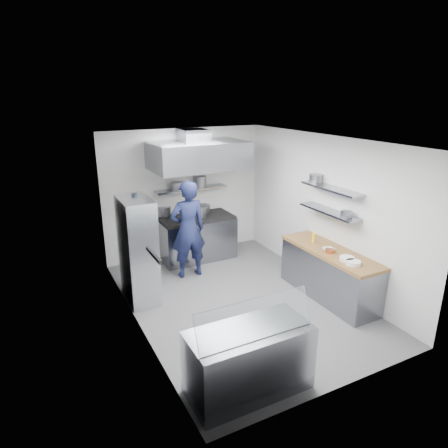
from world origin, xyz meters
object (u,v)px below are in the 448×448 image
wire_rack (138,250)px  display_case (249,360)px  chef (188,230)px  gas_range (197,239)px

wire_rack → display_case: size_ratio=1.23×
chef → wire_rack: chef is taller
chef → wire_rack: (-1.13, -0.49, -0.05)m
wire_rack → display_case: wire_rack is taller
gas_range → display_case: gas_range is taller
wire_rack → display_case: (0.53, -2.87, -0.50)m
gas_range → chef: (-0.50, -0.74, 0.52)m
chef → display_case: 3.46m
gas_range → chef: size_ratio=0.82×
gas_range → wire_rack: 2.10m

